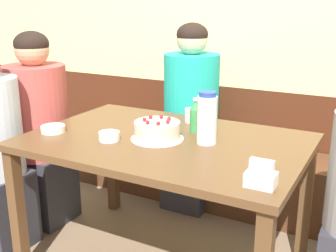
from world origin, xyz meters
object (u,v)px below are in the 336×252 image
at_px(soju_bottle, 195,116).
at_px(napkin_holder, 261,177).
at_px(bench_seat, 222,176).
at_px(glass_water_tall, 191,115).
at_px(person_pale_blue_shirt, 39,131).
at_px(water_pitcher, 207,118).
at_px(bowl_soup_white, 109,136).
at_px(bowl_rice_small, 53,129).
at_px(person_grey_tee, 191,119).
at_px(birthday_cake, 157,131).

distance_m(soju_bottle, napkin_holder, 0.70).
bearing_deg(bench_seat, glass_water_tall, -91.69).
xyz_separation_m(glass_water_tall, person_pale_blue_shirt, (-0.93, -0.25, -0.16)).
xyz_separation_m(water_pitcher, bowl_soup_white, (-0.43, -0.19, -0.10)).
distance_m(bench_seat, napkin_holder, 1.41).
bearing_deg(person_pale_blue_shirt, bowl_rice_small, -35.15).
height_order(soju_bottle, napkin_holder, soju_bottle).
bearing_deg(person_pale_blue_shirt, person_grey_tee, 40.79).
distance_m(water_pitcher, soju_bottle, 0.19).
height_order(napkin_holder, bowl_soup_white, napkin_holder).
height_order(birthday_cake, napkin_holder, birthday_cake).
bearing_deg(soju_bottle, glass_water_tall, 121.43).
relative_size(water_pitcher, soju_bottle, 1.38).
relative_size(water_pitcher, glass_water_tall, 3.17).
height_order(bench_seat, birthday_cake, birthday_cake).
relative_size(bench_seat, birthday_cake, 8.82).
distance_m(birthday_cake, water_pitcher, 0.26).
bearing_deg(birthday_cake, water_pitcher, 14.63).
xyz_separation_m(bench_seat, soju_bottle, (0.08, -0.66, 0.60)).
xyz_separation_m(napkin_holder, glass_water_tall, (-0.59, 0.66, 0.00)).
relative_size(soju_bottle, glass_water_tall, 2.30).
relative_size(bowl_soup_white, bowl_rice_small, 0.83).
relative_size(water_pitcher, napkin_holder, 2.29).
relative_size(bowl_soup_white, glass_water_tall, 1.30).
xyz_separation_m(bowl_rice_small, glass_water_tall, (0.55, 0.51, 0.02)).
relative_size(soju_bottle, bowl_soup_white, 1.77).
xyz_separation_m(napkin_holder, bowl_rice_small, (-1.15, 0.14, -0.02)).
distance_m(birthday_cake, person_pale_blue_shirt, 0.94).
bearing_deg(soju_bottle, bench_seat, 97.26).
xyz_separation_m(birthday_cake, glass_water_tall, (0.01, 0.36, -0.00)).
bearing_deg(soju_bottle, napkin_holder, -44.95).
bearing_deg(bowl_rice_small, glass_water_tall, 42.93).
xyz_separation_m(bowl_rice_small, person_grey_tee, (0.37, 0.91, -0.12)).
height_order(water_pitcher, person_grey_tee, person_grey_tee).
height_order(bench_seat, bowl_rice_small, bowl_rice_small).
bearing_deg(birthday_cake, napkin_holder, -26.01).
height_order(bowl_soup_white, person_pale_blue_shirt, person_pale_blue_shirt).
bearing_deg(person_pale_blue_shirt, birthday_cake, -6.95).
relative_size(glass_water_tall, person_grey_tee, 0.06).
xyz_separation_m(person_pale_blue_shirt, person_grey_tee, (0.74, 0.64, 0.01)).
distance_m(napkin_holder, glass_water_tall, 0.89).
bearing_deg(water_pitcher, person_pale_blue_shirt, 177.54).
relative_size(bench_seat, soju_bottle, 12.68).
bearing_deg(water_pitcher, soju_bottle, 132.48).
distance_m(soju_bottle, bowl_rice_small, 0.74).
bearing_deg(napkin_holder, bowl_soup_white, 168.10).
relative_size(birthday_cake, napkin_holder, 2.38).
bearing_deg(person_grey_tee, napkin_holder, 36.60).
distance_m(bowl_rice_small, glass_water_tall, 0.75).
bearing_deg(glass_water_tall, water_pitcher, -53.15).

